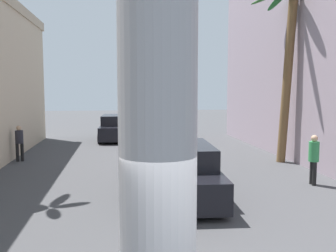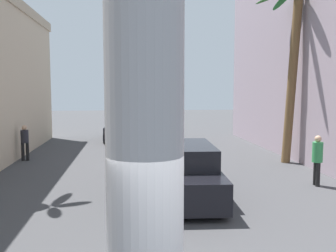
{
  "view_description": "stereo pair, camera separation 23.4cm",
  "coord_description": "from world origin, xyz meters",
  "px_view_note": "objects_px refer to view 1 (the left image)",
  "views": [
    {
      "loc": [
        -1.23,
        -3.02,
        3.19
      ],
      "look_at": [
        0.0,
        6.24,
        2.26
      ],
      "focal_mm": 40.0,
      "sensor_mm": 36.0,
      "label": 1
    },
    {
      "loc": [
        -0.99,
        -3.05,
        3.19
      ],
      "look_at": [
        0.0,
        6.24,
        2.26
      ],
      "focal_mm": 40.0,
      "sensor_mm": 36.0,
      "label": 2
    }
  ],
  "objects_px": {
    "palm_tree_mid_right": "(289,49)",
    "pedestrian_far_left": "(19,141)",
    "car_lead": "(182,171)",
    "pedestrian_mid_right": "(314,156)",
    "car_far": "(117,128)"
  },
  "relations": [
    {
      "from": "palm_tree_mid_right",
      "to": "pedestrian_far_left",
      "type": "xyz_separation_m",
      "value": [
        -11.56,
        1.73,
        -3.95
      ]
    },
    {
      "from": "pedestrian_far_left",
      "to": "palm_tree_mid_right",
      "type": "bearing_deg",
      "value": -8.51
    },
    {
      "from": "palm_tree_mid_right",
      "to": "pedestrian_far_left",
      "type": "distance_m",
      "value": 12.34
    },
    {
      "from": "car_lead",
      "to": "pedestrian_far_left",
      "type": "height_order",
      "value": "pedestrian_far_left"
    },
    {
      "from": "palm_tree_mid_right",
      "to": "pedestrian_mid_right",
      "type": "height_order",
      "value": "palm_tree_mid_right"
    },
    {
      "from": "pedestrian_mid_right",
      "to": "pedestrian_far_left",
      "type": "bearing_deg",
      "value": 152.71
    },
    {
      "from": "car_far",
      "to": "pedestrian_mid_right",
      "type": "xyz_separation_m",
      "value": [
        6.55,
        -12.08,
        0.23
      ]
    },
    {
      "from": "car_lead",
      "to": "palm_tree_mid_right",
      "type": "xyz_separation_m",
      "value": [
        5.34,
        4.5,
        4.14
      ]
    },
    {
      "from": "car_far",
      "to": "pedestrian_mid_right",
      "type": "relative_size",
      "value": 2.78
    },
    {
      "from": "pedestrian_far_left",
      "to": "pedestrian_mid_right",
      "type": "xyz_separation_m",
      "value": [
        10.76,
        -5.55,
        0.05
      ]
    },
    {
      "from": "pedestrian_far_left",
      "to": "car_far",
      "type": "bearing_deg",
      "value": 57.13
    },
    {
      "from": "car_lead",
      "to": "car_far",
      "type": "distance_m",
      "value": 12.92
    },
    {
      "from": "car_far",
      "to": "pedestrian_mid_right",
      "type": "height_order",
      "value": "pedestrian_mid_right"
    },
    {
      "from": "car_far",
      "to": "palm_tree_mid_right",
      "type": "distance_m",
      "value": 11.8
    },
    {
      "from": "pedestrian_mid_right",
      "to": "palm_tree_mid_right",
      "type": "bearing_deg",
      "value": 78.21
    }
  ]
}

